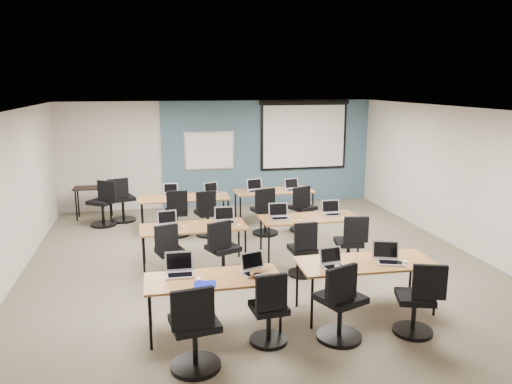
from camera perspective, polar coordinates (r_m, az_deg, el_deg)
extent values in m
cube|color=#6B6354|center=(8.89, 0.27, -8.29)|extent=(8.00, 9.00, 0.02)
cube|color=white|center=(8.33, 0.28, 9.36)|extent=(8.00, 9.00, 0.02)
cube|color=beige|center=(12.88, -4.06, 4.36)|extent=(8.00, 0.04, 2.70)
cube|color=beige|center=(4.42, 13.21, -11.84)|extent=(8.00, 0.04, 2.70)
cube|color=beige|center=(8.61, -26.71, -0.96)|extent=(0.04, 9.00, 2.70)
cube|color=beige|center=(10.14, 22.94, 1.23)|extent=(0.04, 9.00, 2.70)
cube|color=#3D5977|center=(13.08, 1.41, 4.52)|extent=(5.50, 0.04, 2.70)
cube|color=silver|center=(12.76, -5.36, 4.72)|extent=(1.28, 0.02, 0.98)
cube|color=white|center=(12.75, -5.35, 4.71)|extent=(1.20, 0.02, 0.90)
cube|color=black|center=(13.23, 5.51, 6.51)|extent=(2.32, 0.03, 1.82)
cube|color=white|center=(13.22, 5.52, 6.34)|extent=(2.20, 0.02, 1.62)
cylinder|color=black|center=(13.16, 5.60, 10.15)|extent=(2.40, 0.10, 0.10)
cube|color=#A2613B|center=(6.42, -4.89, -9.86)|extent=(1.72, 0.72, 0.03)
cylinder|color=black|center=(6.26, -11.99, -14.39)|extent=(0.04, 0.04, 0.70)
cylinder|color=black|center=(6.44, 2.82, -13.31)|extent=(0.04, 0.04, 0.70)
cylinder|color=black|center=(6.80, -12.03, -12.14)|extent=(0.04, 0.04, 0.70)
cylinder|color=black|center=(6.97, 1.53, -11.23)|extent=(0.04, 0.04, 0.70)
cube|color=#A77033|center=(7.10, 12.47, -7.90)|extent=(1.89, 0.79, 0.03)
cylinder|color=black|center=(6.64, 6.41, -12.54)|extent=(0.04, 0.04, 0.70)
cylinder|color=black|center=(7.36, 19.81, -10.66)|extent=(0.04, 0.04, 0.70)
cylinder|color=black|center=(7.22, 4.71, -10.39)|extent=(0.04, 0.04, 0.70)
cylinder|color=black|center=(7.89, 17.25, -8.91)|extent=(0.04, 0.04, 0.70)
cube|color=brown|center=(8.65, -7.17, -3.99)|extent=(1.82, 0.76, 0.03)
cylinder|color=black|center=(8.44, -12.71, -7.25)|extent=(0.04, 0.04, 0.70)
cylinder|color=black|center=(8.57, -1.21, -6.61)|extent=(0.04, 0.04, 0.70)
cylinder|color=black|center=(9.04, -12.69, -5.91)|extent=(0.04, 0.04, 0.70)
cylinder|color=black|center=(9.17, -1.97, -5.34)|extent=(0.04, 0.04, 0.70)
cube|color=#9D5F37|center=(9.21, 6.13, -2.96)|extent=(1.80, 0.75, 0.03)
cylinder|color=black|center=(8.80, 1.48, -6.11)|extent=(0.04, 0.04, 0.70)
cylinder|color=black|center=(9.32, 11.63, -5.30)|extent=(0.04, 0.04, 0.70)
cylinder|color=black|center=(9.38, 0.57, -4.92)|extent=(0.04, 0.04, 0.70)
cylinder|color=black|center=(9.88, 10.16, -4.23)|extent=(0.04, 0.04, 0.70)
cube|color=brown|center=(10.86, -8.20, -0.65)|extent=(1.92, 0.80, 0.03)
cylinder|color=black|center=(10.60, -12.88, -3.20)|extent=(0.04, 0.04, 0.70)
cylinder|color=black|center=(10.71, -3.18, -2.73)|extent=(0.04, 0.04, 0.70)
cylinder|color=black|center=(11.26, -12.85, -2.29)|extent=(0.04, 0.04, 0.70)
cylinder|color=black|center=(11.37, -3.73, -1.85)|extent=(0.04, 0.04, 0.70)
cube|color=brown|center=(11.40, 2.05, 0.09)|extent=(1.79, 0.75, 0.03)
cylinder|color=black|center=(11.01, -1.79, -2.30)|extent=(0.04, 0.04, 0.70)
cylinder|color=black|center=(11.42, 6.49, -1.84)|extent=(0.04, 0.04, 0.70)
cylinder|color=black|center=(11.61, -2.36, -1.53)|extent=(0.04, 0.04, 0.70)
cylinder|color=black|center=(12.00, 5.54, -1.12)|extent=(0.04, 0.04, 0.70)
cube|color=#BAB9C0|center=(6.52, -8.67, -9.36)|extent=(0.36, 0.26, 0.02)
cube|color=black|center=(6.50, -8.66, -9.32)|extent=(0.31, 0.15, 0.00)
cube|color=#BAB9C0|center=(6.61, -8.79, -7.80)|extent=(0.36, 0.07, 0.25)
cube|color=black|center=(6.60, -8.78, -7.83)|extent=(0.32, 0.05, 0.20)
ellipsoid|color=white|center=(6.37, -6.52, -9.82)|extent=(0.07, 0.10, 0.03)
cylinder|color=black|center=(5.98, -6.90, -19.10)|extent=(0.57, 0.57, 0.05)
cylinder|color=black|center=(5.87, -6.96, -17.19)|extent=(0.06, 0.06, 0.51)
cube|color=black|center=(5.73, -7.04, -14.64)|extent=(0.51, 0.51, 0.08)
cube|color=black|center=(5.40, -7.25, -13.10)|extent=(0.46, 0.06, 0.44)
cube|color=#B7B7BF|center=(6.51, -0.17, -9.23)|extent=(0.33, 0.24, 0.02)
cube|color=black|center=(6.49, -0.13, -9.20)|extent=(0.28, 0.14, 0.00)
cube|color=#B7B7BF|center=(6.59, -0.40, -7.82)|extent=(0.33, 0.06, 0.22)
cube|color=black|center=(6.58, -0.39, -7.85)|extent=(0.29, 0.04, 0.18)
ellipsoid|color=white|center=(6.53, 1.11, -9.18)|extent=(0.09, 0.12, 0.04)
cylinder|color=black|center=(6.44, 1.45, -16.55)|extent=(0.47, 0.47, 0.05)
cylinder|color=black|center=(6.35, 1.46, -15.10)|extent=(0.06, 0.06, 0.42)
cube|color=black|center=(6.24, 1.47, -13.07)|extent=(0.42, 0.42, 0.08)
cube|color=black|center=(5.96, 1.77, -11.42)|extent=(0.38, 0.06, 0.44)
cube|color=#ADAEB3|center=(6.80, 8.89, -8.43)|extent=(0.31, 0.23, 0.02)
cube|color=black|center=(6.78, 8.95, -8.39)|extent=(0.27, 0.13, 0.00)
cube|color=#ADAEB3|center=(6.87, 8.55, -7.14)|extent=(0.31, 0.06, 0.22)
cube|color=black|center=(6.86, 8.58, -7.16)|extent=(0.28, 0.04, 0.18)
ellipsoid|color=white|center=(6.81, 11.27, -8.48)|extent=(0.08, 0.11, 0.04)
cylinder|color=black|center=(6.60, 9.46, -15.98)|extent=(0.57, 0.57, 0.05)
cylinder|color=black|center=(6.49, 9.54, -14.22)|extent=(0.06, 0.06, 0.50)
cube|color=black|center=(6.37, 9.63, -11.87)|extent=(0.50, 0.50, 0.08)
cube|color=black|center=(6.05, 9.72, -10.34)|extent=(0.46, 0.06, 0.44)
cube|color=#BABBC5|center=(7.11, 15.06, -7.79)|extent=(0.36, 0.26, 0.02)
cube|color=black|center=(7.09, 15.14, -7.75)|extent=(0.31, 0.15, 0.00)
cube|color=#BABBC5|center=(7.18, 14.61, -6.40)|extent=(0.36, 0.07, 0.25)
cube|color=black|center=(7.18, 14.64, -6.42)|extent=(0.32, 0.05, 0.20)
ellipsoid|color=white|center=(7.20, 16.69, -7.61)|extent=(0.06, 0.10, 0.03)
cylinder|color=black|center=(6.94, 17.45, -14.91)|extent=(0.51, 0.51, 0.05)
cylinder|color=black|center=(6.85, 17.56, -13.43)|extent=(0.06, 0.06, 0.45)
cube|color=black|center=(6.74, 17.71, -11.40)|extent=(0.45, 0.45, 0.08)
cube|color=black|center=(6.52, 19.23, -9.69)|extent=(0.41, 0.06, 0.44)
cube|color=silver|center=(8.67, -10.06, -3.88)|extent=(0.33, 0.24, 0.02)
cube|color=black|center=(8.65, -10.06, -3.84)|extent=(0.28, 0.14, 0.00)
cube|color=silver|center=(8.76, -10.13, -2.84)|extent=(0.33, 0.06, 0.23)
cube|color=black|center=(8.76, -10.13, -2.85)|extent=(0.29, 0.04, 0.19)
ellipsoid|color=white|center=(8.63, -8.28, -3.89)|extent=(0.08, 0.10, 0.03)
cylinder|color=black|center=(8.46, -9.70, -9.41)|extent=(0.46, 0.46, 0.05)
cylinder|color=black|center=(8.40, -9.74, -8.26)|extent=(0.06, 0.06, 0.41)
cube|color=black|center=(8.31, -9.80, -6.68)|extent=(0.41, 0.41, 0.08)
cube|color=black|center=(8.05, -10.20, -5.23)|extent=(0.38, 0.06, 0.44)
cube|color=#A4A4A9|center=(8.77, -3.49, -3.51)|extent=(0.35, 0.25, 0.02)
cube|color=black|center=(8.75, -3.47, -3.47)|extent=(0.30, 0.15, 0.00)
cube|color=#A4A4A9|center=(8.87, -3.64, -2.45)|extent=(0.35, 0.06, 0.24)
cube|color=black|center=(8.86, -3.63, -2.46)|extent=(0.31, 0.05, 0.20)
ellipsoid|color=white|center=(8.62, -1.93, -3.78)|extent=(0.08, 0.11, 0.03)
cylinder|color=black|center=(8.38, -3.74, -9.46)|extent=(0.52, 0.52, 0.05)
cylinder|color=black|center=(8.31, -3.76, -8.16)|extent=(0.06, 0.06, 0.46)
cube|color=black|center=(8.22, -3.79, -6.41)|extent=(0.46, 0.46, 0.08)
cube|color=black|center=(7.94, -4.20, -4.97)|extent=(0.42, 0.06, 0.44)
cube|color=silver|center=(9.03, 2.79, -3.04)|extent=(0.36, 0.26, 0.02)
cube|color=black|center=(9.01, 2.82, -3.00)|extent=(0.30, 0.15, 0.00)
cube|color=silver|center=(9.12, 2.57, -2.00)|extent=(0.36, 0.07, 0.25)
cube|color=black|center=(9.12, 2.58, -2.01)|extent=(0.31, 0.05, 0.20)
ellipsoid|color=white|center=(8.93, 5.04, -3.25)|extent=(0.08, 0.11, 0.03)
cylinder|color=black|center=(8.48, 5.27, -9.23)|extent=(0.47, 0.47, 0.05)
cylinder|color=black|center=(8.41, 5.29, -8.08)|extent=(0.06, 0.06, 0.42)
cube|color=black|center=(8.33, 5.32, -6.48)|extent=(0.42, 0.42, 0.08)
cube|color=black|center=(8.07, 5.72, -5.02)|extent=(0.38, 0.06, 0.44)
cube|color=silver|center=(9.38, 8.80, -2.58)|extent=(0.35, 0.25, 0.02)
cube|color=black|center=(9.36, 8.84, -2.54)|extent=(0.29, 0.15, 0.00)
cube|color=silver|center=(9.47, 8.53, -1.61)|extent=(0.35, 0.06, 0.24)
cube|color=black|center=(9.46, 8.55, -1.62)|extent=(0.30, 0.05, 0.20)
ellipsoid|color=white|center=(9.16, 9.99, -2.98)|extent=(0.10, 0.12, 0.04)
cylinder|color=black|center=(8.82, 10.42, -8.51)|extent=(0.50, 0.50, 0.05)
cylinder|color=black|center=(8.75, 10.47, -7.30)|extent=(0.06, 0.06, 0.45)
cube|color=black|center=(8.67, 10.54, -5.66)|extent=(0.45, 0.45, 0.08)
cube|color=black|center=(8.43, 11.37, -4.23)|extent=(0.41, 0.06, 0.44)
cube|color=#A5A4AD|center=(11.07, -9.68, -0.31)|extent=(0.32, 0.23, 0.02)
cube|color=black|center=(11.05, -9.68, -0.27)|extent=(0.27, 0.14, 0.00)
cube|color=#A5A4AD|center=(11.17, -9.73, 0.44)|extent=(0.32, 0.06, 0.22)
cube|color=black|center=(11.16, -9.73, 0.44)|extent=(0.28, 0.04, 0.18)
ellipsoid|color=white|center=(10.87, -8.63, -0.51)|extent=(0.09, 0.11, 0.03)
cylinder|color=black|center=(10.65, -9.01, -4.79)|extent=(0.52, 0.52, 0.05)
cylinder|color=black|center=(10.59, -9.05, -3.72)|extent=(0.06, 0.06, 0.46)
cube|color=black|center=(10.52, -9.10, -2.29)|extent=(0.46, 0.46, 0.08)
cube|color=black|center=(10.25, -9.01, -1.07)|extent=(0.42, 0.06, 0.44)
cube|color=#BBBBC5|center=(11.06, -5.08, -0.20)|extent=(0.32, 0.23, 0.02)
cube|color=black|center=(11.04, -5.07, -0.16)|extent=(0.27, 0.14, 0.00)
cube|color=#BBBBC5|center=(11.16, -5.18, 0.56)|extent=(0.32, 0.06, 0.22)
cube|color=black|center=(11.15, -5.17, 0.55)|extent=(0.28, 0.04, 0.18)
ellipsoid|color=white|center=(11.01, -4.43, -0.25)|extent=(0.08, 0.10, 0.03)
cylinder|color=black|center=(10.57, -5.49, -4.81)|extent=(0.51, 0.51, 0.05)
cylinder|color=black|center=(10.51, -5.52, -3.77)|extent=(0.06, 0.06, 0.45)
cube|color=black|center=(10.44, -5.55, -2.36)|extent=(0.45, 0.45, 0.08)
cube|color=black|center=(10.18, -5.73, -1.13)|extent=(0.41, 0.06, 0.44)
cube|color=#B5B5BC|center=(11.26, -0.03, 0.09)|extent=(0.36, 0.26, 0.02)
cube|color=black|center=(11.24, 0.00, 0.13)|extent=(0.31, 0.15, 0.00)
cube|color=#B5B5BC|center=(11.37, -0.18, 0.91)|extent=(0.36, 0.07, 0.25)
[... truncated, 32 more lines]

